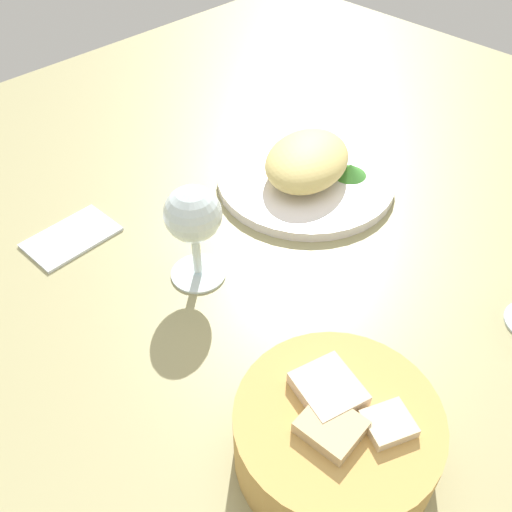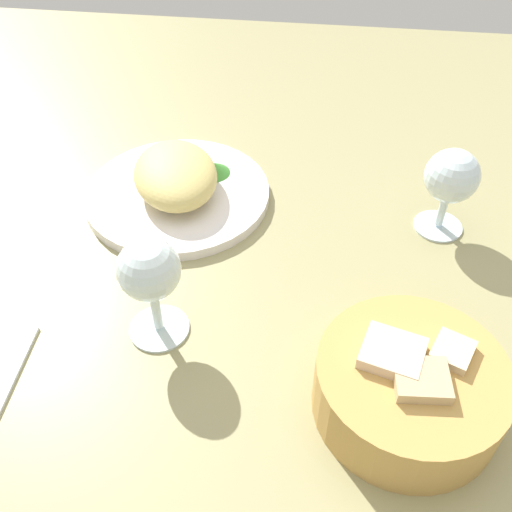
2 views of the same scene
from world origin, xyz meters
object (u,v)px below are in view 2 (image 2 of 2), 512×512
plate (178,194)px  wine_glass_far (451,180)px  wine_glass_near (150,276)px  bread_basket (409,386)px

plate → wine_glass_far: (1.57, 34.47, 6.77)cm
wine_glass_near → plate: bearing=-172.3°
bread_basket → wine_glass_near: 26.81cm
wine_glass_far → bread_basket: bearing=-12.1°
plate → bread_basket: size_ratio=1.40×
wine_glass_near → wine_glass_far: 37.76cm
plate → wine_glass_far: 35.16cm
plate → bread_basket: bearing=44.9°
bread_basket → wine_glass_near: (-6.23, -25.60, 4.96)cm
bread_basket → plate: bearing=-135.1°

